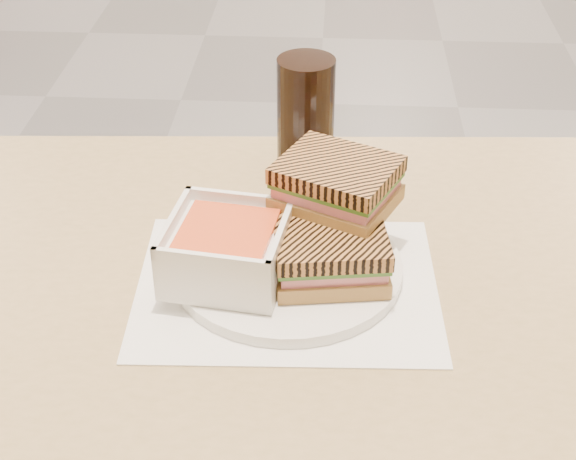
# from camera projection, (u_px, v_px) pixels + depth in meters

# --- Properties ---
(main_table) EXTENTS (1.24, 0.76, 0.75)m
(main_table) POSITION_uv_depth(u_px,v_px,m) (187.00, 352.00, 1.05)
(main_table) COLOR tan
(main_table) RESTS_ON ground
(tray_liner) EXTENTS (0.35, 0.28, 0.00)m
(tray_liner) POSITION_uv_depth(u_px,v_px,m) (287.00, 286.00, 0.97)
(tray_liner) COLOR white
(tray_liner) RESTS_ON main_table
(plate) EXTENTS (0.27, 0.27, 0.01)m
(plate) POSITION_uv_depth(u_px,v_px,m) (288.00, 267.00, 0.99)
(plate) COLOR white
(plate) RESTS_ON tray_liner
(soup_bowl) EXTENTS (0.15, 0.15, 0.07)m
(soup_bowl) POSITION_uv_depth(u_px,v_px,m) (227.00, 251.00, 0.95)
(soup_bowl) COLOR white
(soup_bowl) RESTS_ON plate
(panini_lower) EXTENTS (0.14, 0.12, 0.06)m
(panini_lower) POSITION_uv_depth(u_px,v_px,m) (330.00, 254.00, 0.95)
(panini_lower) COLOR #B18145
(panini_lower) RESTS_ON plate
(panini_upper) EXTENTS (0.16, 0.15, 0.06)m
(panini_upper) POSITION_uv_depth(u_px,v_px,m) (337.00, 184.00, 0.98)
(panini_upper) COLOR #B18145
(panini_upper) RESTS_ON panini_lower
(cola_glass) EXTENTS (0.08, 0.08, 0.17)m
(cola_glass) POSITION_uv_depth(u_px,v_px,m) (306.00, 117.00, 1.14)
(cola_glass) COLOR black
(cola_glass) RESTS_ON main_table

